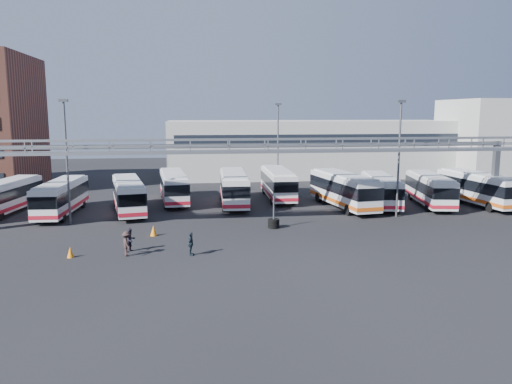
{
  "coord_description": "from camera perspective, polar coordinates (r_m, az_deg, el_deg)",
  "views": [
    {
      "loc": [
        -6.14,
        -34.24,
        9.1
      ],
      "look_at": [
        -0.69,
        6.0,
        2.66
      ],
      "focal_mm": 35.0,
      "sensor_mm": 36.0,
      "label": 1
    }
  ],
  "objects": [
    {
      "name": "cone_left",
      "position": [
        34.07,
        -20.45,
        -6.46
      ],
      "size": [
        0.58,
        0.58,
        0.7
      ],
      "primitive_type": "cone",
      "rotation": [
        0.0,
        0.0,
        -0.41
      ],
      "color": "orange",
      "rests_on": "ground"
    },
    {
      "name": "pedestrian_d",
      "position": [
        32.57,
        -7.46,
        -5.9
      ],
      "size": [
        0.56,
        0.96,
        1.53
      ],
      "primitive_type": "imported",
      "rotation": [
        0.0,
        0.0,
        1.36
      ],
      "color": "#1B2831",
      "rests_on": "ground"
    },
    {
      "name": "bus_2",
      "position": [
        47.31,
        -14.39,
        -0.25
      ],
      "size": [
        4.19,
        10.5,
        3.11
      ],
      "rotation": [
        0.0,
        0.0,
        0.18
      ],
      "color": "silver",
      "rests_on": "ground"
    },
    {
      "name": "bus_3",
      "position": [
        51.83,
        -9.39,
        0.71
      ],
      "size": [
        3.32,
        10.44,
        3.12
      ],
      "rotation": [
        0.0,
        0.0,
        0.09
      ],
      "color": "silver",
      "rests_on": "ground"
    },
    {
      "name": "light_pole_mid",
      "position": [
        45.18,
        16.04,
        4.38
      ],
      "size": [
        0.7,
        0.35,
        10.21
      ],
      "color": "#4C4F54",
      "rests_on": "ground"
    },
    {
      "name": "warehouse",
      "position": [
        74.66,
        6.4,
        5.04
      ],
      "size": [
        42.0,
        14.0,
        8.0
      ],
      "primitive_type": "cube",
      "color": "#9E9E99",
      "rests_on": "ground"
    },
    {
      "name": "bus_7",
      "position": [
        50.7,
        14.05,
        0.32
      ],
      "size": [
        4.05,
        10.23,
        3.03
      ],
      "rotation": [
        0.0,
        0.0,
        -0.18
      ],
      "color": "silver",
      "rests_on": "ground"
    },
    {
      "name": "pedestrian_c",
      "position": [
        33.2,
        -14.56,
        -5.74
      ],
      "size": [
        0.93,
        1.2,
        1.63
      ],
      "primitive_type": "imported",
      "rotation": [
        0.0,
        0.0,
        1.92
      ],
      "color": "#322221",
      "rests_on": "ground"
    },
    {
      "name": "ground",
      "position": [
        35.96,
        2.39,
        -5.66
      ],
      "size": [
        140.0,
        140.0,
        0.0
      ],
      "primitive_type": "plane",
      "color": "black",
      "rests_on": "ground"
    },
    {
      "name": "light_pole_back",
      "position": [
        57.25,
        2.52,
        5.62
      ],
      "size": [
        0.7,
        0.35,
        10.21
      ],
      "color": "#4C4F54",
      "rests_on": "ground"
    },
    {
      "name": "bus_9",
      "position": [
        54.2,
        24.02,
        0.48
      ],
      "size": [
        3.3,
        10.86,
        3.25
      ],
      "rotation": [
        0.0,
        0.0,
        0.08
      ],
      "color": "silver",
      "rests_on": "ground"
    },
    {
      "name": "bus_5",
      "position": [
        53.18,
        2.51,
        1.08
      ],
      "size": [
        2.71,
        10.58,
        3.2
      ],
      "rotation": [
        0.0,
        0.0,
        -0.03
      ],
      "color": "silver",
      "rests_on": "ground"
    },
    {
      "name": "building_right",
      "position": [
        79.68,
        26.07,
        5.51
      ],
      "size": [
        14.0,
        12.0,
        11.0
      ],
      "primitive_type": "cube",
      "color": "#B2B2AD",
      "rests_on": "ground"
    },
    {
      "name": "tire_stack",
      "position": [
        39.97,
        2.03,
        -3.51
      ],
      "size": [
        0.92,
        0.92,
        2.62
      ],
      "color": "black",
      "rests_on": "ground"
    },
    {
      "name": "cone_right",
      "position": [
        38.22,
        -11.64,
        -4.35
      ],
      "size": [
        0.63,
        0.63,
        0.79
      ],
      "primitive_type": "cone",
      "rotation": [
        0.0,
        0.0,
        -0.32
      ],
      "color": "orange",
      "rests_on": "ground"
    },
    {
      "name": "bus_6",
      "position": [
        48.92,
        9.95,
        0.35
      ],
      "size": [
        3.98,
        11.26,
        3.35
      ],
      "rotation": [
        0.0,
        0.0,
        0.13
      ],
      "color": "silver",
      "rests_on": "ground"
    },
    {
      "name": "gantry",
      "position": [
        40.74,
        0.99,
        3.95
      ],
      "size": [
        51.4,
        5.15,
        7.1
      ],
      "color": "gray",
      "rests_on": "ground"
    },
    {
      "name": "bus_1",
      "position": [
        48.18,
        -21.36,
        -0.45
      ],
      "size": [
        2.87,
        10.22,
        3.07
      ],
      "rotation": [
        0.0,
        0.0,
        -0.05
      ],
      "color": "silver",
      "rests_on": "ground"
    },
    {
      "name": "bus_0",
      "position": [
        50.89,
        -26.62,
        -0.34
      ],
      "size": [
        3.81,
        10.21,
        3.03
      ],
      "rotation": [
        0.0,
        0.0,
        -0.15
      ],
      "color": "silver",
      "rests_on": "ground"
    },
    {
      "name": "bus_4",
      "position": [
        49.74,
        -2.56,
        0.58
      ],
      "size": [
        2.97,
        10.92,
        3.29
      ],
      "rotation": [
        0.0,
        0.0,
        -0.04
      ],
      "color": "silver",
      "rests_on": "ground"
    },
    {
      "name": "light_pole_left",
      "position": [
        43.51,
        -20.83,
        3.98
      ],
      "size": [
        0.7,
        0.35,
        10.21
      ],
      "color": "#4C4F54",
      "rests_on": "ground"
    },
    {
      "name": "bus_8",
      "position": [
        52.29,
        19.24,
        0.38
      ],
      "size": [
        4.22,
        10.44,
        3.09
      ],
      "rotation": [
        0.0,
        0.0,
        -0.19
      ],
      "color": "silver",
      "rests_on": "ground"
    },
    {
      "name": "pedestrian_b",
      "position": [
        34.25,
        -14.16,
        -5.33
      ],
      "size": [
        0.95,
        0.95,
        1.56
      ],
      "primitive_type": "imported",
      "rotation": [
        0.0,
        0.0,
        0.8
      ],
      "color": "#25222F",
      "rests_on": "ground"
    }
  ]
}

